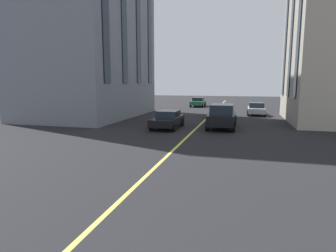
{
  "coord_description": "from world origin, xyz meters",
  "views": [
    {
      "loc": [
        1.62,
        -3.48,
        3.52
      ],
      "look_at": [
        14.69,
        0.03,
        1.44
      ],
      "focal_mm": 29.94,
      "sensor_mm": 36.0,
      "label": 1
    }
  ],
  "objects_px": {
    "car_black_parked_b": "(222,116)",
    "car_black_trailing": "(168,119)",
    "car_silver_mid": "(256,109)",
    "car_green_far": "(198,102)",
    "car_black_parked_a": "(222,110)"
  },
  "relations": [
    {
      "from": "car_black_parked_b",
      "to": "car_black_trailing",
      "type": "xyz_separation_m",
      "value": [
        -1.06,
        4.13,
        -0.27
      ]
    },
    {
      "from": "car_silver_mid",
      "to": "car_green_far",
      "type": "distance_m",
      "value": 12.7
    },
    {
      "from": "car_black_trailing",
      "to": "car_green_far",
      "type": "bearing_deg",
      "value": 2.44
    },
    {
      "from": "car_silver_mid",
      "to": "car_green_far",
      "type": "xyz_separation_m",
      "value": [
        9.86,
        8.0,
        0.0
      ]
    },
    {
      "from": "car_silver_mid",
      "to": "car_black_parked_a",
      "type": "xyz_separation_m",
      "value": [
        -2.87,
        3.53,
        0.0
      ]
    },
    {
      "from": "car_black_parked_b",
      "to": "car_black_trailing",
      "type": "height_order",
      "value": "car_black_parked_b"
    },
    {
      "from": "car_black_trailing",
      "to": "car_green_far",
      "type": "relative_size",
      "value": 1.0
    },
    {
      "from": "car_black_trailing",
      "to": "car_black_parked_a",
      "type": "distance_m",
      "value": 9.03
    },
    {
      "from": "car_black_trailing",
      "to": "car_black_parked_a",
      "type": "height_order",
      "value": "same"
    },
    {
      "from": "car_black_trailing",
      "to": "car_green_far",
      "type": "xyz_separation_m",
      "value": [
        21.02,
        0.89,
        0.0
      ]
    },
    {
      "from": "car_green_far",
      "to": "car_black_trailing",
      "type": "bearing_deg",
      "value": -177.56
    },
    {
      "from": "car_black_trailing",
      "to": "car_black_parked_a",
      "type": "xyz_separation_m",
      "value": [
        8.28,
        -3.58,
        0.0
      ]
    },
    {
      "from": "car_silver_mid",
      "to": "car_black_parked_a",
      "type": "bearing_deg",
      "value": 129.15
    },
    {
      "from": "car_silver_mid",
      "to": "car_black_parked_a",
      "type": "relative_size",
      "value": 0.89
    },
    {
      "from": "car_silver_mid",
      "to": "car_black_trailing",
      "type": "height_order",
      "value": "car_silver_mid"
    }
  ]
}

